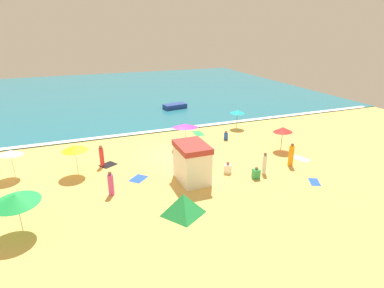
{
  "coord_description": "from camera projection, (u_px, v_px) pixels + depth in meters",
  "views": [
    {
      "loc": [
        -7.12,
        -22.72,
        9.94
      ],
      "look_at": [
        1.67,
        -0.22,
        0.8
      ],
      "focal_mm": 29.09,
      "sensor_mm": 36.0,
      "label": 1
    }
  ],
  "objects": [
    {
      "name": "ground_plane",
      "position": [
        172.0,
        155.0,
        25.73
      ],
      "size": [
        60.0,
        60.0,
        0.0
      ],
      "primitive_type": "plane",
      "color": "#EDBC60"
    },
    {
      "name": "ocean_water",
      "position": [
        119.0,
        92.0,
        50.11
      ],
      "size": [
        60.0,
        44.0,
        0.1
      ],
      "primitive_type": "cube",
      "color": "teal",
      "rests_on": "ground_plane"
    },
    {
      "name": "wave_breaker_foam",
      "position": [
        153.0,
        131.0,
        31.18
      ],
      "size": [
        57.0,
        0.7,
        0.01
      ],
      "primitive_type": "cube",
      "color": "white",
      "rests_on": "ocean_water"
    },
    {
      "name": "lifeguard_cabana",
      "position": [
        192.0,
        162.0,
        20.93
      ],
      "size": [
        1.96,
        2.74,
        2.69
      ],
      "color": "white",
      "rests_on": "ground_plane"
    },
    {
      "name": "beach_umbrella_0",
      "position": [
        75.0,
        148.0,
        21.68
      ],
      "size": [
        2.53,
        2.54,
        2.22
      ],
      "color": "silver",
      "rests_on": "ground_plane"
    },
    {
      "name": "beach_umbrella_1",
      "position": [
        238.0,
        112.0,
        31.94
      ],
      "size": [
        1.85,
        1.85,
        1.94
      ],
      "color": "#4C3823",
      "rests_on": "ground_plane"
    },
    {
      "name": "beach_umbrella_2",
      "position": [
        10.0,
        153.0,
        21.32
      ],
      "size": [
        2.36,
        2.36,
        2.1
      ],
      "color": "silver",
      "rests_on": "ground_plane"
    },
    {
      "name": "beach_umbrella_3",
      "position": [
        283.0,
        130.0,
        26.14
      ],
      "size": [
        2.28,
        2.28,
        2.09
      ],
      "color": "#4C3823",
      "rests_on": "ground_plane"
    },
    {
      "name": "beach_umbrella_4",
      "position": [
        16.0,
        198.0,
        15.31
      ],
      "size": [
        2.82,
        2.84,
        2.32
      ],
      "color": "silver",
      "rests_on": "ground_plane"
    },
    {
      "name": "beach_umbrella_5",
      "position": [
        185.0,
        126.0,
        26.67
      ],
      "size": [
        2.74,
        2.76,
        2.25
      ],
      "color": "silver",
      "rests_on": "ground_plane"
    },
    {
      "name": "beach_tent",
      "position": [
        183.0,
        204.0,
        17.37
      ],
      "size": [
        2.26,
        2.2,
        1.28
      ],
      "color": "green",
      "rests_on": "ground_plane"
    },
    {
      "name": "beachgoer_0",
      "position": [
        291.0,
        155.0,
        23.46
      ],
      "size": [
        0.52,
        0.52,
        1.81
      ],
      "color": "orange",
      "rests_on": "ground_plane"
    },
    {
      "name": "beachgoer_1",
      "position": [
        102.0,
        156.0,
        23.33
      ],
      "size": [
        0.45,
        0.45,
        1.72
      ],
      "color": "red",
      "rests_on": "ground_plane"
    },
    {
      "name": "beachgoer_2",
      "position": [
        111.0,
        184.0,
        19.4
      ],
      "size": [
        0.47,
        0.47,
        1.59
      ],
      "color": "#D84CA5",
      "rests_on": "ground_plane"
    },
    {
      "name": "beachgoer_3",
      "position": [
        265.0,
        164.0,
        22.22
      ],
      "size": [
        0.43,
        0.43,
        1.61
      ],
      "color": "white",
      "rests_on": "ground_plane"
    },
    {
      "name": "beachgoer_4",
      "position": [
        226.0,
        136.0,
        29.06
      ],
      "size": [
        0.5,
        0.5,
        0.88
      ],
      "color": "blue",
      "rests_on": "ground_plane"
    },
    {
      "name": "beachgoer_5",
      "position": [
        256.0,
        173.0,
        21.64
      ],
      "size": [
        0.49,
        0.49,
        0.88
      ],
      "color": "green",
      "rests_on": "ground_plane"
    },
    {
      "name": "beachgoer_6",
      "position": [
        228.0,
        168.0,
        22.48
      ],
      "size": [
        0.67,
        0.67,
        0.86
      ],
      "color": "white",
      "rests_on": "ground_plane"
    },
    {
      "name": "beach_towel_0",
      "position": [
        108.0,
        165.0,
        23.84
      ],
      "size": [
        1.5,
        1.43,
        0.01
      ],
      "color": "black",
      "rests_on": "ground_plane"
    },
    {
      "name": "beach_towel_1",
      "position": [
        301.0,
        159.0,
        24.96
      ],
      "size": [
        1.19,
        1.61,
        0.01
      ],
      "color": "white",
      "rests_on": "ground_plane"
    },
    {
      "name": "beach_towel_2",
      "position": [
        198.0,
        133.0,
        30.85
      ],
      "size": [
        0.99,
        1.72,
        0.01
      ],
      "color": "green",
      "rests_on": "ground_plane"
    },
    {
      "name": "beach_towel_3",
      "position": [
        314.0,
        182.0,
        21.21
      ],
      "size": [
        1.11,
        1.32,
        0.01
      ],
      "color": "blue",
      "rests_on": "ground_plane"
    },
    {
      "name": "beach_towel_4",
      "position": [
        138.0,
        179.0,
        21.67
      ],
      "size": [
        1.5,
        1.5,
        0.01
      ],
      "color": "blue",
      "rests_on": "ground_plane"
    },
    {
      "name": "small_boat_0",
      "position": [
        175.0,
        106.0,
        39.86
      ],
      "size": [
        3.09,
        1.85,
        0.57
      ],
      "color": "navy",
      "rests_on": "ocean_water"
    }
  ]
}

